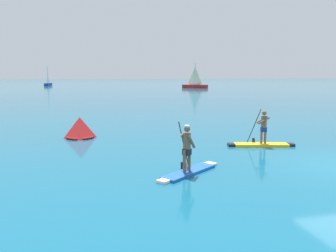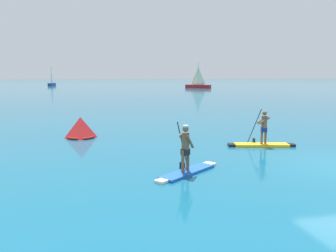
{
  "view_description": "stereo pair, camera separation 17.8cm",
  "coord_description": "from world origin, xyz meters",
  "px_view_note": "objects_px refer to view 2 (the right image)",
  "views": [
    {
      "loc": [
        -9.26,
        -10.57,
        3.4
      ],
      "look_at": [
        -5.59,
        4.86,
        0.99
      ],
      "focal_mm": 36.76,
      "sensor_mm": 36.0,
      "label": 1
    },
    {
      "loc": [
        -9.09,
        -10.61,
        3.4
      ],
      "look_at": [
        -5.59,
        4.86,
        0.99
      ],
      "focal_mm": 36.76,
      "sensor_mm": 36.0,
      "label": 2
    }
  ],
  "objects_px": {
    "sailboat_left_horizon": "(52,83)",
    "race_marker_buoy": "(81,129)",
    "paddleboarder_near_left": "(187,162)",
    "sailboat_right_horizon": "(198,85)",
    "paddleboarder_mid_center": "(262,139)"
  },
  "relations": [
    {
      "from": "race_marker_buoy",
      "to": "sailboat_right_horizon",
      "type": "relative_size",
      "value": 0.25
    },
    {
      "from": "paddleboarder_near_left",
      "to": "race_marker_buoy",
      "type": "distance_m",
      "value": 8.57
    },
    {
      "from": "paddleboarder_near_left",
      "to": "sailboat_right_horizon",
      "type": "xyz_separation_m",
      "value": [
        22.37,
        68.75,
        0.34
      ]
    },
    {
      "from": "race_marker_buoy",
      "to": "paddleboarder_mid_center",
      "type": "bearing_deg",
      "value": -26.25
    },
    {
      "from": "paddleboarder_near_left",
      "to": "sailboat_left_horizon",
      "type": "height_order",
      "value": "sailboat_left_horizon"
    },
    {
      "from": "paddleboarder_mid_center",
      "to": "race_marker_buoy",
      "type": "relative_size",
      "value": 2.12
    },
    {
      "from": "race_marker_buoy",
      "to": "sailboat_left_horizon",
      "type": "xyz_separation_m",
      "value": [
        -10.11,
        85.66,
        0.23
      ]
    },
    {
      "from": "paddleboarder_mid_center",
      "to": "sailboat_left_horizon",
      "type": "relative_size",
      "value": 0.58
    },
    {
      "from": "sailboat_left_horizon",
      "to": "paddleboarder_near_left",
      "type": "bearing_deg",
      "value": 17.64
    },
    {
      "from": "paddleboarder_near_left",
      "to": "paddleboarder_mid_center",
      "type": "distance_m",
      "value": 5.9
    },
    {
      "from": "paddleboarder_near_left",
      "to": "sailboat_right_horizon",
      "type": "relative_size",
      "value": 0.44
    },
    {
      "from": "paddleboarder_near_left",
      "to": "paddleboarder_mid_center",
      "type": "bearing_deg",
      "value": -0.07
    },
    {
      "from": "paddleboarder_mid_center",
      "to": "race_marker_buoy",
      "type": "height_order",
      "value": "paddleboarder_mid_center"
    },
    {
      "from": "sailboat_right_horizon",
      "to": "paddleboarder_mid_center",
      "type": "bearing_deg",
      "value": 112.8
    },
    {
      "from": "sailboat_left_horizon",
      "to": "race_marker_buoy",
      "type": "bearing_deg",
      "value": 15.95
    }
  ]
}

